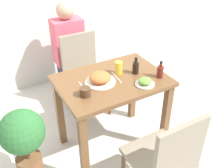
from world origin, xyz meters
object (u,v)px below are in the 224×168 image
object	(u,v)px
chair_far	(84,70)
side_plate	(145,82)
condiment_bottle	(136,67)
food_plate	(100,79)
person_figure	(69,52)
juice_glass	(119,68)
drink_cup	(85,92)
potted_plant_left	(24,141)
sauce_bottle	(160,71)
chair_near	(166,157)

from	to	relation	value
chair_far	side_plate	bearing A→B (deg)	-79.70
condiment_bottle	food_plate	bearing A→B (deg)	178.00
side_plate	person_figure	bearing A→B (deg)	98.36
chair_far	juice_glass	size ratio (longest dim) A/B	7.68
drink_cup	potted_plant_left	bearing A→B (deg)	172.39
sauce_bottle	condiment_bottle	world-z (taller)	same
person_figure	chair_far	bearing A→B (deg)	-86.58
chair_far	condiment_bottle	world-z (taller)	condiment_bottle
drink_cup	person_figure	world-z (taller)	person_figure
chair_near	sauce_bottle	world-z (taller)	sauce_bottle
drink_cup	potted_plant_left	distance (m)	0.60
chair_far	person_figure	bearing A→B (deg)	93.42
side_plate	person_figure	size ratio (longest dim) A/B	0.14
chair_near	drink_cup	xyz separation A→B (m)	(-0.32, 0.61, 0.30)
side_plate	potted_plant_left	world-z (taller)	side_plate
drink_cup	side_plate	bearing A→B (deg)	-11.40
potted_plant_left	sauce_bottle	bearing A→B (deg)	-6.24
condiment_bottle	person_figure	distance (m)	1.10
chair_far	drink_cup	size ratio (longest dim) A/B	10.44
chair_far	sauce_bottle	distance (m)	0.97
food_plate	potted_plant_left	size ratio (longest dim) A/B	0.35
side_plate	juice_glass	bearing A→B (deg)	110.22
side_plate	condiment_bottle	size ratio (longest dim) A/B	1.01
food_plate	sauce_bottle	xyz separation A→B (m)	(0.48, -0.17, 0.02)
person_figure	food_plate	bearing A→B (deg)	-96.49
chair_far	drink_cup	distance (m)	0.91
chair_far	drink_cup	xyz separation A→B (m)	(-0.32, -0.79, 0.30)
chair_near	side_plate	distance (m)	0.61
sauce_bottle	potted_plant_left	world-z (taller)	sauce_bottle
chair_far	potted_plant_left	bearing A→B (deg)	-138.69
food_plate	person_figure	xyz separation A→B (m)	(0.12, 1.04, -0.22)
food_plate	side_plate	world-z (taller)	food_plate
drink_cup	person_figure	xyz separation A→B (m)	(0.30, 1.15, -0.21)
sauce_bottle	person_figure	distance (m)	1.28
chair_near	side_plate	size ratio (longest dim) A/B	5.55
chair_far	person_figure	size ratio (longest dim) A/B	0.76
condiment_bottle	person_figure	size ratio (longest dim) A/B	0.13
food_plate	person_figure	distance (m)	1.07
food_plate	sauce_bottle	bearing A→B (deg)	-19.31
chair_near	condiment_bottle	world-z (taller)	condiment_bottle
chair_near	chair_far	world-z (taller)	same
chair_near	person_figure	bearing A→B (deg)	-89.44
condiment_bottle	potted_plant_left	world-z (taller)	condiment_bottle
chair_near	juice_glass	size ratio (longest dim) A/B	7.68
chair_near	food_plate	world-z (taller)	chair_near
chair_near	drink_cup	size ratio (longest dim) A/B	10.44
potted_plant_left	side_plate	bearing A→B (deg)	-9.48
potted_plant_left	person_figure	bearing A→B (deg)	53.34
drink_cup	condiment_bottle	bearing A→B (deg)	10.43
food_plate	side_plate	bearing A→B (deg)	-34.36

